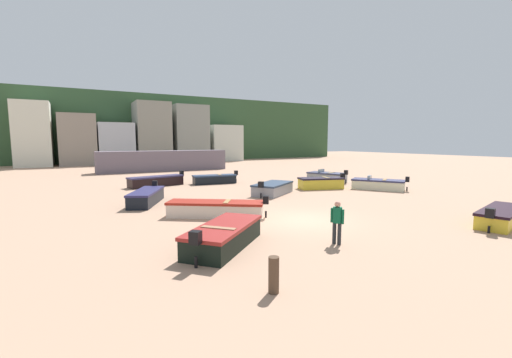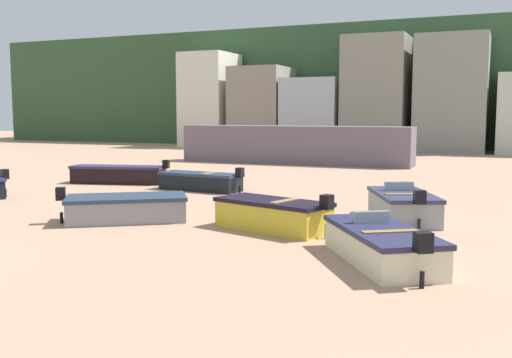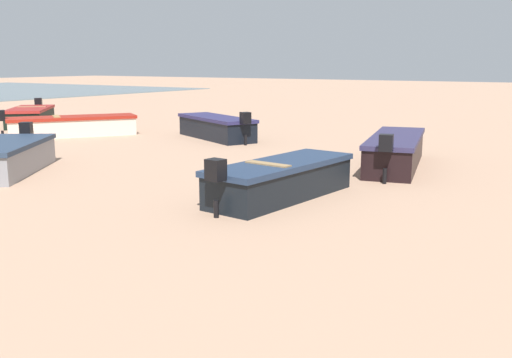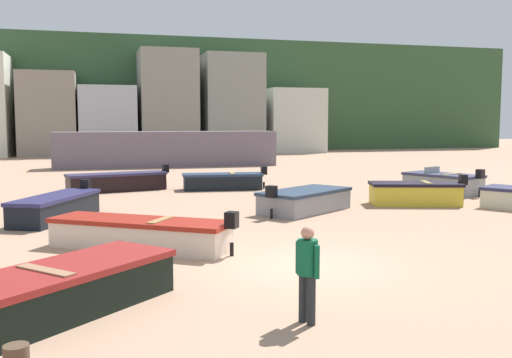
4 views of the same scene
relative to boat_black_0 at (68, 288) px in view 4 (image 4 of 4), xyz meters
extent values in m
plane|color=tan|center=(5.00, 1.98, -0.42)|extent=(160.00, 160.00, 0.00)
cube|color=#31502F|center=(5.00, 67.98, 5.77)|extent=(90.00, 32.00, 12.37)
cube|color=slate|center=(5.58, 31.98, 0.87)|extent=(15.95, 2.40, 2.57)
cube|color=gray|center=(-3.81, 49.15, 3.57)|extent=(5.25, 6.34, 7.99)
cube|color=#ADB4BC|center=(1.74, 48.68, 2.95)|extent=(5.44, 5.40, 6.73)
cube|color=gray|center=(7.69, 49.03, 4.79)|extent=(5.65, 6.09, 10.42)
cube|color=gray|center=(14.31, 49.00, 4.68)|extent=(6.00, 6.03, 10.19)
cube|color=beige|center=(21.05, 48.84, 2.96)|extent=(5.97, 5.72, 6.76)
cube|color=black|center=(0.01, 0.01, -0.07)|extent=(3.82, 3.67, 0.70)
cube|color=maroon|center=(0.01, 0.01, 0.34)|extent=(3.95, 3.80, 0.12)
cube|color=#9A6E4E|center=(-0.34, -0.31, 0.39)|extent=(1.03, 1.10, 0.08)
cube|color=gray|center=(15.98, 12.90, -0.03)|extent=(2.77, 3.70, 0.78)
cube|color=#2C304C|center=(15.98, 12.90, 0.42)|extent=(2.88, 3.82, 0.12)
cube|color=black|center=(16.71, 11.20, 0.60)|extent=(0.40, 0.38, 0.40)
cylinder|color=black|center=(16.71, 11.20, -0.22)|extent=(0.13, 0.13, 0.39)
cube|color=#8C9EA8|center=(15.74, 13.44, 0.62)|extent=(0.94, 0.56, 0.28)
cube|color=olive|center=(16.14, 12.52, 0.47)|extent=(1.32, 0.75, 0.08)
cube|color=black|center=(1.45, 17.74, -0.05)|extent=(4.69, 2.23, 0.74)
cube|color=#2E2A4D|center=(1.45, 17.74, 0.38)|extent=(4.80, 2.33, 0.12)
cube|color=black|center=(3.83, 18.31, 0.56)|extent=(0.35, 0.38, 0.40)
cylinder|color=black|center=(3.83, 18.31, -0.23)|extent=(0.12, 0.12, 0.37)
cube|color=black|center=(-0.82, 9.93, -0.06)|extent=(2.83, 4.12, 0.72)
cube|color=navy|center=(-0.82, 9.93, 0.36)|extent=(2.95, 4.25, 0.12)
cube|color=black|center=(0.13, 11.89, 0.54)|extent=(0.41, 0.39, 0.40)
cylinder|color=black|center=(0.13, 11.89, -0.24)|extent=(0.13, 0.13, 0.36)
cube|color=beige|center=(1.58, 4.71, -0.09)|extent=(4.63, 3.70, 0.66)
cube|color=maroon|center=(1.58, 4.71, 0.30)|extent=(4.76, 3.82, 0.12)
cube|color=black|center=(3.70, 3.29, 0.48)|extent=(0.41, 0.42, 0.40)
cylinder|color=black|center=(3.70, 3.29, -0.25)|extent=(0.14, 0.14, 0.33)
cube|color=#9D7444|center=(2.08, 4.38, 0.35)|extent=(0.80, 1.03, 0.08)
cube|color=gold|center=(12.70, 9.85, -0.03)|extent=(3.65, 2.29, 0.77)
cube|color=black|center=(12.70, 9.85, 0.41)|extent=(3.77, 2.40, 0.12)
cube|color=black|center=(14.50, 9.29, 0.59)|extent=(0.36, 0.39, 0.40)
cylinder|color=black|center=(14.50, 9.29, -0.23)|extent=(0.12, 0.12, 0.39)
cube|color=olive|center=(13.11, 9.72, 0.46)|extent=(0.57, 1.17, 0.08)
cube|color=gray|center=(7.88, 9.38, -0.07)|extent=(3.95, 3.46, 0.69)
cube|color=#27374F|center=(7.88, 9.38, 0.33)|extent=(4.08, 3.59, 0.12)
cube|color=black|center=(6.24, 8.24, 0.51)|extent=(0.41, 0.42, 0.40)
cylinder|color=black|center=(6.24, 8.24, -0.25)|extent=(0.14, 0.14, 0.35)
cube|color=black|center=(6.43, 16.96, -0.09)|extent=(3.85, 1.59, 0.67)
cube|color=#22324E|center=(6.43, 16.96, 0.31)|extent=(3.96, 1.68, 0.12)
cube|color=black|center=(8.47, 16.75, 0.49)|extent=(0.31, 0.35, 0.40)
cylinder|color=black|center=(8.47, 16.75, -0.25)|extent=(0.11, 0.11, 0.33)
cube|color=#99784E|center=(6.90, 16.92, 0.36)|extent=(0.35, 1.05, 0.08)
cylinder|color=#24282B|center=(3.84, -1.79, -0.01)|extent=(0.18, 0.18, 0.82)
cylinder|color=#24282B|center=(3.76, -1.60, -0.01)|extent=(0.18, 0.18, 0.82)
cylinder|color=#105937|center=(3.80, -1.70, 0.69)|extent=(0.45, 0.45, 0.58)
cylinder|color=#105937|center=(3.88, -1.90, 0.65)|extent=(0.12, 0.12, 0.54)
cylinder|color=#105937|center=(3.71, -1.49, 0.65)|extent=(0.12, 0.12, 0.54)
sphere|color=tan|center=(3.80, -1.70, 1.09)|extent=(0.29, 0.29, 0.22)
camera|label=1|loc=(-4.61, -10.71, 3.40)|focal=23.28mm
camera|label=2|loc=(18.94, -6.05, 2.99)|focal=41.31mm
camera|label=3|loc=(16.90, 22.98, 2.42)|focal=40.69mm
camera|label=4|loc=(0.53, -10.32, 2.89)|focal=40.44mm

